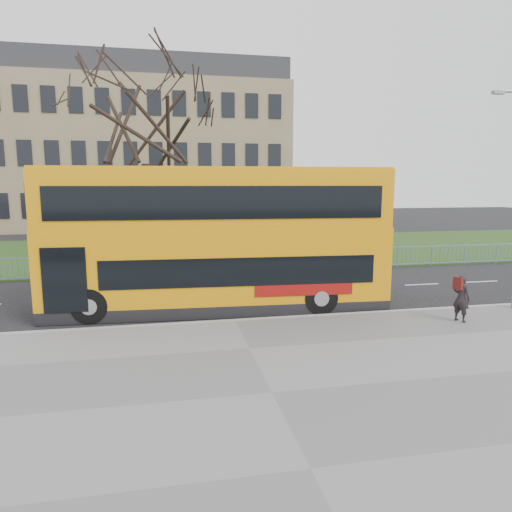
{
  "coord_description": "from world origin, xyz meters",
  "views": [
    {
      "loc": [
        -2.06,
        -15.49,
        4.47
      ],
      "look_at": [
        1.19,
        1.0,
        1.76
      ],
      "focal_mm": 32.0,
      "sensor_mm": 36.0,
      "label": 1
    }
  ],
  "objects": [
    {
      "name": "civic_building",
      "position": [
        -5.0,
        35.0,
        7.0
      ],
      "size": [
        30.0,
        15.0,
        14.0
      ],
      "primitive_type": "cube",
      "color": "#806C51",
      "rests_on": "ground"
    },
    {
      "name": "ground",
      "position": [
        0.0,
        0.0,
        0.0
      ],
      "size": [
        120.0,
        120.0,
        0.0
      ],
      "primitive_type": "plane",
      "color": "black",
      "rests_on": "ground"
    },
    {
      "name": "yellow_bus",
      "position": [
        -0.3,
        0.39,
        2.64
      ],
      "size": [
        11.87,
        3.46,
        4.92
      ],
      "rotation": [
        0.0,
        0.0,
        -0.06
      ],
      "color": "orange",
      "rests_on": "ground"
    },
    {
      "name": "grass_verge",
      "position": [
        0.0,
        14.3,
        0.04
      ],
      "size": [
        80.0,
        15.4,
        0.08
      ],
      "primitive_type": "cube",
      "color": "#1D3814",
      "rests_on": "ground"
    },
    {
      "name": "guard_railing",
      "position": [
        0.0,
        6.6,
        0.55
      ],
      "size": [
        40.0,
        0.12,
        1.1
      ],
      "primitive_type": null,
      "color": "#698CBB",
      "rests_on": "ground"
    },
    {
      "name": "pavement",
      "position": [
        0.0,
        -6.75,
        0.06
      ],
      "size": [
        80.0,
        10.5,
        0.12
      ],
      "primitive_type": "cube",
      "color": "slate",
      "rests_on": "ground"
    },
    {
      "name": "pedestrian",
      "position": [
        6.99,
        -3.04,
        0.87
      ],
      "size": [
        0.56,
        0.65,
        1.5
      ],
      "primitive_type": "imported",
      "rotation": [
        0.0,
        0.0,
        2.01
      ],
      "color": "black",
      "rests_on": "pavement"
    },
    {
      "name": "kerb",
      "position": [
        0.0,
        -1.55,
        0.07
      ],
      "size": [
        80.0,
        0.2,
        0.14
      ],
      "primitive_type": "cube",
      "color": "gray",
      "rests_on": "ground"
    },
    {
      "name": "bare_tree",
      "position": [
        -3.0,
        10.0,
        6.49
      ],
      "size": [
        8.98,
        8.98,
        12.83
      ],
      "primitive_type": null,
      "color": "black",
      "rests_on": "grass_verge"
    }
  ]
}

